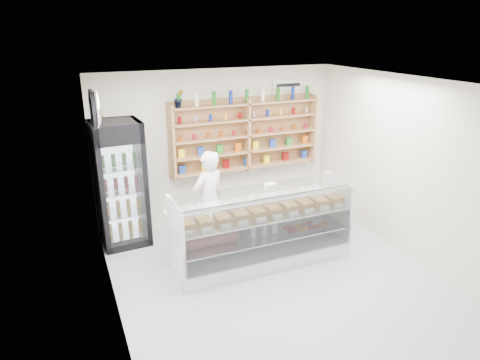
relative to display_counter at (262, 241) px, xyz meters
name	(u,v)px	position (x,y,z in m)	size (l,w,h in m)	color
room	(284,191)	(-0.01, -0.64, 1.06)	(5.00, 5.00, 5.00)	silver
display_counter	(262,241)	(0.00, 0.00, 0.00)	(2.76, 0.82, 1.20)	white
shop_worker	(209,200)	(-0.59, 0.76, 0.49)	(0.60, 0.40, 1.66)	white
drinks_cooler	(121,184)	(-1.86, 1.49, 0.71)	(0.79, 0.77, 2.09)	black
wall_shelving	(247,135)	(0.49, 1.70, 1.26)	(2.84, 0.28, 1.33)	tan
potted_plant	(179,98)	(-0.76, 1.70, 2.01)	(0.17, 0.14, 0.31)	#1E6626
security_mirror	(96,110)	(-2.18, 0.56, 2.11)	(0.15, 0.50, 0.50)	silver
wall_sign	(288,85)	(1.39, 1.83, 2.11)	(0.62, 0.03, 0.20)	white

